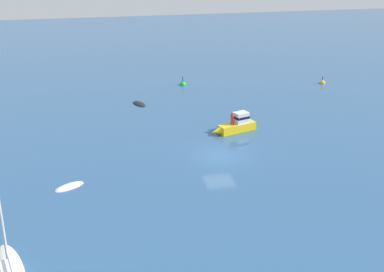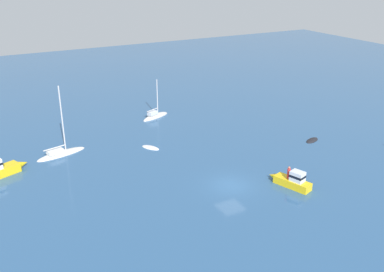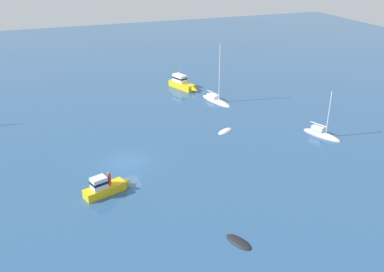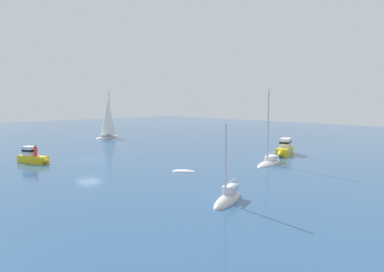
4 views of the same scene
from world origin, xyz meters
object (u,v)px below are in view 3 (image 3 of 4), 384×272
Objects in this scene: tender at (225,131)px; yacht at (321,135)px; powerboat at (182,83)px; launch at (105,187)px; sloop at (216,100)px; skiff at (239,242)px.

yacht is at bearing -57.63° from tender.
powerboat is 0.98× the size of yacht.
sloop is at bearing 26.66° from launch.
yacht reaches higher than tender.
tender is at bearing 137.39° from skiff.
yacht is at bearing 1.66° from powerboat.
sloop reaches higher than launch.
skiff is at bearing -34.69° from sloop.
launch is at bearing -162.45° from skiff.
powerboat is 0.69× the size of sloop.
sloop is (-2.59, 7.00, -0.62)m from powerboat.
tender is at bearing -138.98° from yacht.
sloop reaches higher than powerboat.
yacht is 0.71× the size of sloop.
skiff is at bearing -34.06° from powerboat.
skiff is 20.11m from tender.
launch is (15.95, 25.53, -0.12)m from powerboat.
powerboat is 30.10m from launch.
powerboat is at bearing -174.38° from sloop.
launch is at bearing -104.27° from yacht.
powerboat is at bearing 57.28° from tender.
powerboat is 23.85m from yacht.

